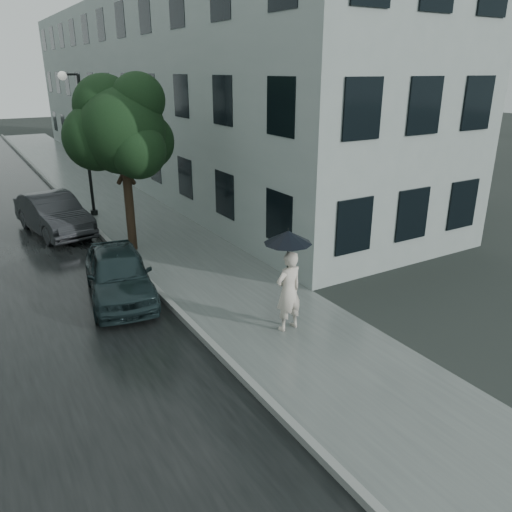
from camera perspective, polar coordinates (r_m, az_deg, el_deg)
ground at (r=11.20m, az=2.84°, el=-8.94°), size 120.00×120.00×0.00m
sidewalk at (r=21.58m, az=-14.62°, el=5.10°), size 3.50×60.00×0.01m
kerb_near at (r=21.15m, az=-19.36°, el=4.48°), size 0.15×60.00×0.15m
building_near at (r=29.67m, az=-9.84°, el=18.32°), size 7.02×36.00×9.00m
pedestrian at (r=11.02m, az=3.74°, el=-4.03°), size 0.72×0.51×1.85m
umbrella at (r=10.59m, az=3.68°, el=2.17°), size 1.24×1.24×1.43m
street_tree at (r=16.04m, az=-15.13°, el=13.79°), size 3.39×3.08×5.47m
lamp_post at (r=20.64m, az=-19.34°, el=12.75°), size 0.85×0.34×5.45m
car_near at (r=13.11m, az=-15.42°, el=-1.93°), size 2.17×4.03×1.30m
car_far at (r=19.13m, az=-22.14°, el=4.48°), size 2.16×4.43×1.40m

